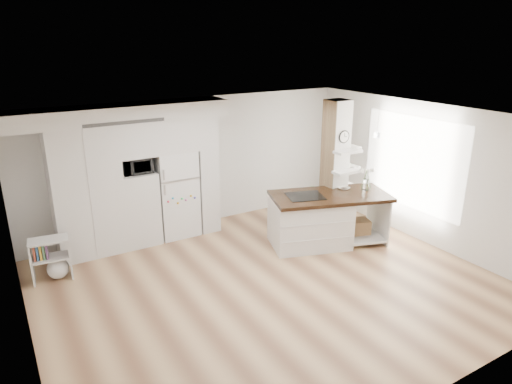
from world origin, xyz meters
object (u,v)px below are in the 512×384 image
refrigerator (176,193)px  kitchen_island (316,219)px  bookshelf (53,262)px  floor_plant_a (329,212)px

refrigerator → kitchen_island: bearing=-40.9°
kitchen_island → bookshelf: size_ratio=3.36×
refrigerator → bookshelf: 2.60m
floor_plant_a → bookshelf: bearing=174.9°
refrigerator → bookshelf: bearing=-164.3°
refrigerator → floor_plant_a: size_ratio=3.43×
bookshelf → kitchen_island: bearing=-7.7°
kitchen_island → bookshelf: kitchen_island is taller
bookshelf → floor_plant_a: (5.45, -0.49, -0.06)m
refrigerator → floor_plant_a: refrigerator is taller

